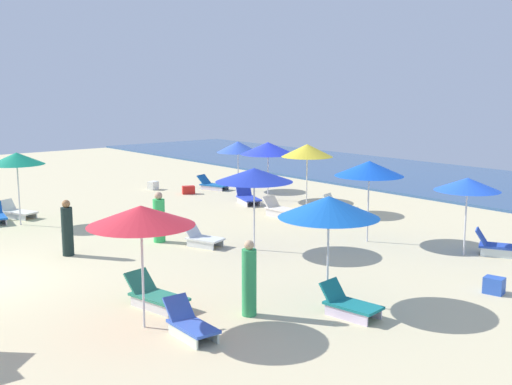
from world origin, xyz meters
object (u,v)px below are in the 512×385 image
at_px(umbrella_8, 141,216).
at_px(cooler_box_2, 188,190).
at_px(lounge_chair_8_0, 190,324).
at_px(umbrella_7, 254,175).
at_px(lounge_chair_7_0, 202,238).
at_px(umbrella_5, 467,184).
at_px(lounge_chair_8_1, 155,295).
at_px(cooler_box_0, 153,185).
at_px(lounge_chair_5_0, 498,246).
at_px(umbrella_6, 238,147).
at_px(lounge_chair_2_1, 17,212).
at_px(lounge_chair_3_0, 339,207).
at_px(beachgoer_1, 159,219).
at_px(beachgoer_2, 249,280).
at_px(lounge_chair_1_0, 248,198).
at_px(umbrella_2, 17,159).
at_px(lounge_chair_6_0, 213,184).
at_px(umbrella_0, 369,168).
at_px(lounge_chair_3_1, 281,209).
at_px(beachgoer_0, 67,229).
at_px(umbrella_3, 307,151).
at_px(umbrella_1, 268,148).
at_px(umbrella_4, 329,207).
at_px(cooler_box_1, 494,285).
at_px(lounge_chair_4_0, 349,304).

distance_m(umbrella_8, cooler_box_2, 16.54).
relative_size(lounge_chair_8_0, cooler_box_2, 2.43).
xyz_separation_m(umbrella_7, lounge_chair_7_0, (-1.39, -0.95, -2.04)).
bearing_deg(umbrella_5, lounge_chair_8_1, -102.02).
distance_m(lounge_chair_7_0, cooler_box_0, 11.35).
bearing_deg(lounge_chair_5_0, umbrella_6, 56.81).
bearing_deg(umbrella_5, lounge_chair_2_1, -149.30).
bearing_deg(umbrella_5, lounge_chair_3_0, 166.20).
bearing_deg(beachgoer_1, lounge_chair_5_0, -176.37).
bearing_deg(beachgoer_2, umbrella_8, -83.58).
distance_m(lounge_chair_1_0, lounge_chair_2_1, 9.13).
relative_size(umbrella_2, lounge_chair_6_0, 1.56).
height_order(umbrella_0, lounge_chair_3_1, umbrella_0).
bearing_deg(lounge_chair_5_0, cooler_box_2, 66.40).
bearing_deg(umbrella_7, umbrella_5, 44.30).
distance_m(lounge_chair_1_0, beachgoer_0, 9.76).
xyz_separation_m(umbrella_6, beachgoer_2, (13.35, -10.15, -1.27)).
relative_size(lounge_chair_5_0, umbrella_7, 0.60).
bearing_deg(lounge_chair_7_0, umbrella_3, -3.20).
relative_size(umbrella_1, umbrella_4, 1.01).
distance_m(umbrella_3, cooler_box_0, 9.09).
height_order(umbrella_1, umbrella_5, umbrella_1).
bearing_deg(umbrella_3, beachgoer_2, -50.22).
bearing_deg(umbrella_4, lounge_chair_8_0, -95.83).
xyz_separation_m(lounge_chair_5_0, lounge_chair_6_0, (-15.13, 0.61, -0.05)).
bearing_deg(cooler_box_2, umbrella_2, -143.82).
xyz_separation_m(umbrella_8, beachgoer_2, (0.84, 2.12, -1.57)).
relative_size(umbrella_3, lounge_chair_7_0, 1.97).
height_order(umbrella_4, lounge_chair_5_0, umbrella_4).
bearing_deg(umbrella_7, lounge_chair_3_1, 129.05).
relative_size(lounge_chair_3_0, umbrella_8, 0.54).
distance_m(umbrella_6, beachgoer_2, 16.82).
xyz_separation_m(lounge_chair_3_0, cooler_box_2, (-7.67, -1.83, -0.11)).
bearing_deg(umbrella_1, cooler_box_0, -156.89).
distance_m(umbrella_3, cooler_box_1, 10.90).
xyz_separation_m(lounge_chair_6_0, lounge_chair_8_1, (12.54, -10.64, 0.04)).
height_order(umbrella_0, umbrella_7, umbrella_0).
height_order(lounge_chair_2_1, lounge_chair_4_0, lounge_chair_4_0).
distance_m(lounge_chair_1_0, lounge_chair_3_1, 2.87).
bearing_deg(cooler_box_2, umbrella_4, -87.02).
bearing_deg(umbrella_8, lounge_chair_4_0, 58.85).
relative_size(lounge_chair_6_0, lounge_chair_8_1, 1.02).
bearing_deg(umbrella_7, lounge_chair_7_0, -145.74).
relative_size(lounge_chair_5_0, lounge_chair_8_0, 1.11).
bearing_deg(lounge_chair_1_0, beachgoer_1, -132.57).
distance_m(umbrella_3, lounge_chair_7_0, 6.89).
xyz_separation_m(umbrella_5, cooler_box_0, (-16.27, -0.85, -1.92)).
bearing_deg(umbrella_8, beachgoer_0, 169.90).
height_order(umbrella_0, lounge_chair_4_0, umbrella_0).
bearing_deg(umbrella_1, lounge_chair_7_0, -54.82).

